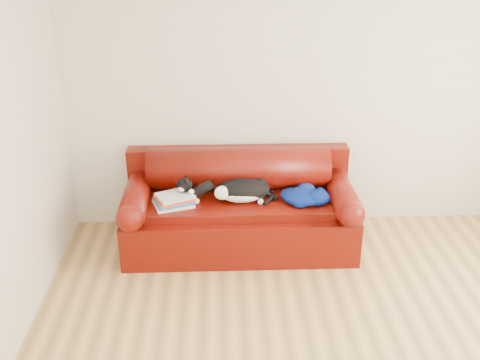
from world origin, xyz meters
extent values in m
plane|color=brown|center=(0.00, 0.00, 0.00)|extent=(4.50, 4.50, 0.00)
cube|color=beige|center=(0.00, 2.00, 1.30)|extent=(4.50, 0.02, 2.60)
cube|color=#360802|center=(-0.62, 1.50, 0.21)|extent=(2.10, 0.90, 0.42)
cube|color=#360802|center=(-0.62, 1.45, 0.45)|extent=(1.66, 0.62, 0.10)
cylinder|color=black|center=(-1.55, 1.17, 0.03)|extent=(0.06, 0.06, 0.05)
cylinder|color=black|center=(0.31, 1.17, 0.03)|extent=(0.06, 0.06, 0.05)
cylinder|color=black|center=(-1.55, 1.83, 0.03)|extent=(0.06, 0.06, 0.05)
cylinder|color=black|center=(0.31, 1.83, 0.03)|extent=(0.06, 0.06, 0.05)
cube|color=#360802|center=(-0.62, 1.86, 0.42)|extent=(2.10, 0.18, 0.85)
cylinder|color=#360802|center=(-0.62, 1.75, 0.68)|extent=(1.70, 0.40, 0.40)
cylinder|color=#360802|center=(-1.55, 1.50, 0.54)|extent=(0.24, 0.88, 0.24)
sphere|color=#360802|center=(-1.55, 1.06, 0.54)|extent=(0.24, 0.24, 0.24)
cylinder|color=#360802|center=(0.31, 1.50, 0.54)|extent=(0.24, 0.88, 0.24)
sphere|color=#360802|center=(0.31, 1.06, 0.54)|extent=(0.24, 0.24, 0.24)
cube|color=silver|center=(-1.20, 1.37, 0.51)|extent=(0.39, 0.35, 0.02)
cube|color=white|center=(-1.20, 1.37, 0.51)|extent=(0.38, 0.33, 0.02)
cube|color=blue|center=(-1.20, 1.37, 0.54)|extent=(0.39, 0.35, 0.02)
cube|color=white|center=(-1.20, 1.37, 0.54)|extent=(0.38, 0.33, 0.02)
cube|color=#C74116|center=(-1.20, 1.37, 0.56)|extent=(0.39, 0.35, 0.02)
cube|color=white|center=(-1.20, 1.37, 0.56)|extent=(0.37, 0.33, 0.02)
cube|color=silver|center=(-1.20, 1.37, 0.59)|extent=(0.38, 0.35, 0.02)
cube|color=white|center=(-1.20, 1.37, 0.59)|extent=(0.36, 0.33, 0.02)
ellipsoid|color=black|center=(-0.59, 1.44, 0.60)|extent=(0.53, 0.36, 0.20)
ellipsoid|color=white|center=(-0.60, 1.38, 0.56)|extent=(0.37, 0.22, 0.13)
ellipsoid|color=white|center=(-0.78, 1.38, 0.61)|extent=(0.16, 0.15, 0.13)
ellipsoid|color=black|center=(-0.45, 1.48, 0.59)|extent=(0.24, 0.24, 0.17)
ellipsoid|color=black|center=(-0.91, 1.38, 0.67)|extent=(0.17, 0.16, 0.13)
ellipsoid|color=white|center=(-0.93, 1.34, 0.65)|extent=(0.08, 0.07, 0.05)
sphere|color=#BF7272|center=(-0.95, 1.33, 0.65)|extent=(0.02, 0.02, 0.02)
cone|color=black|center=(-0.89, 1.35, 0.72)|extent=(0.06, 0.06, 0.06)
cone|color=black|center=(-0.90, 1.42, 0.72)|extent=(0.06, 0.06, 0.06)
cylinder|color=black|center=(-0.34, 1.47, 0.53)|extent=(0.13, 0.16, 0.04)
sphere|color=white|center=(-0.82, 1.35, 0.52)|extent=(0.05, 0.05, 0.05)
sphere|color=white|center=(-0.44, 1.36, 0.52)|extent=(0.05, 0.05, 0.05)
ellipsoid|color=#020947|center=(-0.05, 1.39, 0.56)|extent=(0.36, 0.33, 0.12)
ellipsoid|color=#020947|center=(0.07, 1.34, 0.57)|extent=(0.22, 0.19, 0.14)
ellipsoid|color=#020947|center=(-0.14, 1.45, 0.54)|extent=(0.22, 0.25, 0.09)
ellipsoid|color=#020947|center=(-0.02, 1.49, 0.57)|extent=(0.19, 0.15, 0.14)
ellipsoid|color=#020947|center=(-0.09, 1.30, 0.54)|extent=(0.14, 0.15, 0.09)
ellipsoid|color=#B6BBC8|center=(0.01, 1.32, 0.58)|extent=(0.16, 0.06, 0.04)
camera|label=1|loc=(-0.79, -3.10, 2.77)|focal=42.00mm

